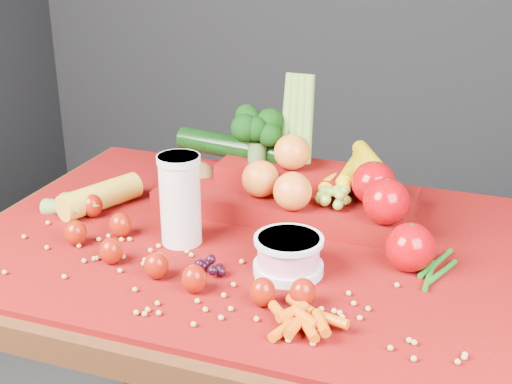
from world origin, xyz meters
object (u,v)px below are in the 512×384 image
(table, at_px, (252,287))
(milk_glass, at_px, (180,197))
(produce_mound, at_px, (301,184))
(yogurt_bowl, at_px, (289,254))

(table, relative_size, milk_glass, 6.37)
(table, bearing_deg, milk_glass, -153.59)
(table, bearing_deg, produce_mound, 71.33)
(yogurt_bowl, height_order, produce_mound, produce_mound)
(table, distance_m, milk_glass, 0.24)
(yogurt_bowl, distance_m, produce_mound, 0.26)
(table, relative_size, produce_mound, 1.79)
(table, xyz_separation_m, produce_mound, (0.05, 0.15, 0.17))
(yogurt_bowl, bearing_deg, milk_glass, 169.21)
(milk_glass, relative_size, produce_mound, 0.28)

